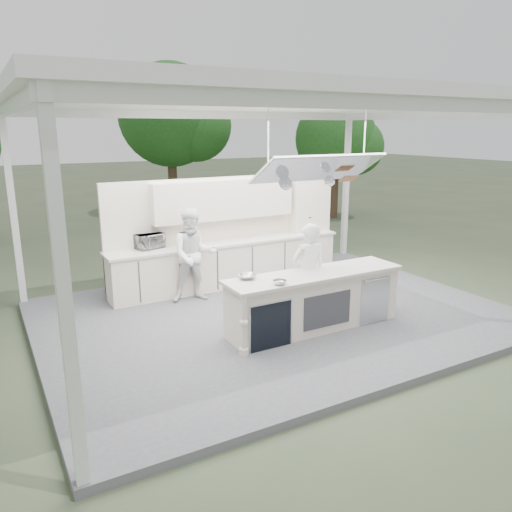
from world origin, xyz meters
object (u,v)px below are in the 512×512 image
back_counter (228,263)px  head_chef (308,273)px  demo_island (314,301)px  sous_chef (194,255)px

back_counter → head_chef: 2.54m
back_counter → head_chef: (0.28, -2.50, 0.38)m
demo_island → head_chef: (0.10, 0.31, 0.38)m
sous_chef → head_chef: bearing=-44.6°
demo_island → back_counter: same height
back_counter → sous_chef: 1.22m
back_counter → sous_chef: size_ratio=2.83×
head_chef → sous_chef: sous_chef is taller
demo_island → head_chef: bearing=71.6°
back_counter → sous_chef: (-1.00, -0.56, 0.42)m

